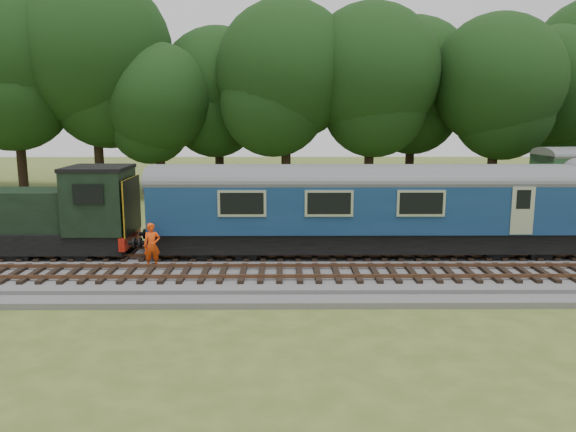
{
  "coord_description": "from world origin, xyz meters",
  "views": [
    {
      "loc": [
        -0.55,
        -21.61,
        6.22
      ],
      "look_at": [
        -0.38,
        1.4,
        2.0
      ],
      "focal_mm": 35.0,
      "sensor_mm": 36.0,
      "label": 1
    }
  ],
  "objects": [
    {
      "name": "ground",
      "position": [
        0.0,
        0.0,
        0.0
      ],
      "size": [
        120.0,
        120.0,
        0.0
      ],
      "primitive_type": "plane",
      "color": "#495A21",
      "rests_on": "ground"
    },
    {
      "name": "ballast",
      "position": [
        0.0,
        0.0,
        0.17
      ],
      "size": [
        70.0,
        7.0,
        0.35
      ],
      "primitive_type": "cube",
      "color": "#4C4C4F",
      "rests_on": "ground"
    },
    {
      "name": "track_north",
      "position": [
        0.0,
        1.4,
        0.42
      ],
      "size": [
        67.2,
        2.4,
        0.21
      ],
      "color": "black",
      "rests_on": "ballast"
    },
    {
      "name": "track_south",
      "position": [
        0.0,
        -1.6,
        0.42
      ],
      "size": [
        67.2,
        2.4,
        0.21
      ],
      "color": "black",
      "rests_on": "ballast"
    },
    {
      "name": "fence",
      "position": [
        0.0,
        4.5,
        0.0
      ],
      "size": [
        64.0,
        0.12,
        1.0
      ],
      "primitive_type": null,
      "color": "#6B6054",
      "rests_on": "ground"
    },
    {
      "name": "tree_line",
      "position": [
        0.0,
        22.0,
        0.0
      ],
      "size": [
        70.0,
        8.0,
        18.0
      ],
      "primitive_type": null,
      "color": "black",
      "rests_on": "ground"
    },
    {
      "name": "dmu_railcar",
      "position": [
        3.02,
        1.4,
        2.61
      ],
      "size": [
        18.05,
        2.86,
        3.88
      ],
      "color": "black",
      "rests_on": "ground"
    },
    {
      "name": "shunter_loco",
      "position": [
        -10.91,
        1.4,
        1.97
      ],
      "size": [
        8.91,
        2.6,
        3.38
      ],
      "color": "black",
      "rests_on": "ground"
    },
    {
      "name": "worker",
      "position": [
        -5.63,
        -0.61,
        1.22
      ],
      "size": [
        0.73,
        0.58,
        1.75
      ],
      "primitive_type": "imported",
      "rotation": [
        0.0,
        0.0,
        0.27
      ],
      "color": "#F0410C",
      "rests_on": "ballast"
    }
  ]
}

